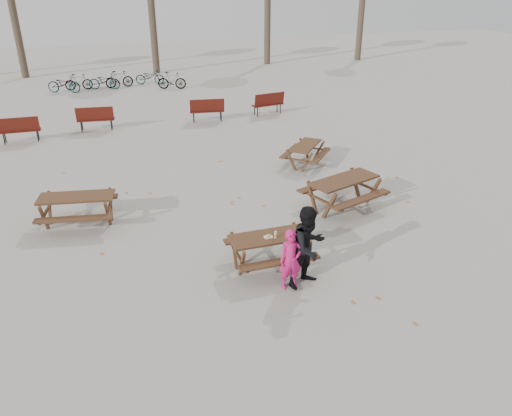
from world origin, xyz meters
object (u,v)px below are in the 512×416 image
object	(u,v)px
food_tray	(268,237)
picnic_table_north	(78,210)
child	(291,260)
adult	(309,247)
main_picnic_table	(270,243)
picnic_table_far	(305,155)
soda_bottle	(276,235)
picnic_table_east	(343,194)

from	to	relation	value
food_tray	picnic_table_north	world-z (taller)	picnic_table_north
food_tray	child	distance (m)	0.88
child	adult	size ratio (longest dim) A/B	0.75
food_tray	picnic_table_north	size ratio (longest dim) A/B	0.10
child	picnic_table_north	xyz separation A→B (m)	(-4.17, 4.44, -0.27)
main_picnic_table	picnic_table_far	bearing A→B (deg)	59.68
soda_bottle	picnic_table_far	distance (m)	6.78
adult	picnic_table_east	bearing A→B (deg)	29.15
main_picnic_table	picnic_table_east	size ratio (longest dim) A/B	0.88
main_picnic_table	adult	distance (m)	1.09
food_tray	soda_bottle	size ratio (longest dim) A/B	1.06
main_picnic_table	food_tray	bearing A→B (deg)	-134.88
child	picnic_table_east	size ratio (longest dim) A/B	0.66
food_tray	adult	world-z (taller)	adult
main_picnic_table	picnic_table_east	world-z (taller)	picnic_table_east
soda_bottle	picnic_table_far	xyz separation A→B (m)	(3.30, 5.90, -0.49)
food_tray	picnic_table_far	size ratio (longest dim) A/B	0.11
soda_bottle	picnic_table_east	distance (m)	3.75
main_picnic_table	picnic_table_east	distance (m)	3.72
main_picnic_table	picnic_table_north	bearing A→B (deg)	139.07
food_tray	soda_bottle	world-z (taller)	soda_bottle
child	picnic_table_far	distance (m)	7.46
adult	picnic_table_far	distance (m)	7.29
picnic_table_far	main_picnic_table	bearing A→B (deg)	-168.43
child	picnic_table_north	bearing A→B (deg)	138.79
adult	picnic_table_far	bearing A→B (deg)	44.08
food_tray	picnic_table_far	xyz separation A→B (m)	(3.45, 5.84, -0.44)
picnic_table_north	main_picnic_table	bearing A→B (deg)	-30.67
adult	child	bearing A→B (deg)	159.76
adult	picnic_table_north	size ratio (longest dim) A/B	0.95
main_picnic_table	adult	xyz separation A→B (m)	(0.51, -0.91, 0.31)
picnic_table_east	picnic_table_far	bearing A→B (deg)	65.62
food_tray	picnic_table_far	distance (m)	6.80
soda_bottle	food_tray	bearing A→B (deg)	159.77
soda_bottle	child	xyz separation A→B (m)	(0.04, -0.80, -0.17)
child	adult	bearing A→B (deg)	8.04
food_tray	picnic_table_east	size ratio (longest dim) A/B	0.09
picnic_table_far	picnic_table_east	bearing A→B (deg)	-144.63
picnic_table_east	food_tray	bearing A→B (deg)	-160.78
food_tray	picnic_table_east	xyz separation A→B (m)	(3.04, 2.30, -0.35)
picnic_table_north	picnic_table_far	distance (m)	7.77
picnic_table_east	picnic_table_north	size ratio (longest dim) A/B	1.08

